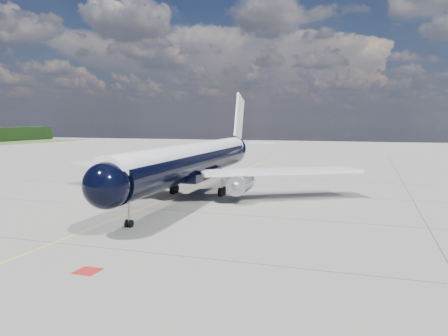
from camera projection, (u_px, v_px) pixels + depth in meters
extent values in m
plane|color=gray|center=(205.00, 185.00, 69.04)|extent=(320.00, 320.00, 0.00)
cube|color=yellow|center=(193.00, 189.00, 64.32)|extent=(0.16, 160.00, 0.01)
cube|color=maroon|center=(88.00, 271.00, 29.16)|extent=(1.60, 1.60, 0.01)
cylinder|color=black|center=(193.00, 163.00, 57.65)|extent=(5.67, 41.05, 4.09)
sphere|color=black|center=(106.00, 186.00, 37.07)|extent=(4.25, 4.25, 4.09)
cone|color=black|center=(240.00, 147.00, 81.76)|extent=(4.38, 7.69, 4.09)
cylinder|color=white|center=(193.00, 155.00, 57.54)|extent=(4.85, 43.17, 3.19)
cube|color=black|center=(105.00, 179.00, 36.80)|extent=(2.63, 1.39, 0.59)
cube|color=white|center=(123.00, 166.00, 62.40)|extent=(20.96, 13.84, 0.34)
cube|color=white|center=(280.00, 171.00, 56.18)|extent=(20.58, 15.06, 0.34)
cube|color=black|center=(194.00, 174.00, 57.81)|extent=(4.94, 10.94, 1.08)
cylinder|color=#AEAEB5|center=(138.00, 179.00, 57.75)|extent=(2.60, 5.04, 2.41)
cylinder|color=#AEAEB5|center=(241.00, 184.00, 53.90)|extent=(2.60, 5.04, 2.41)
sphere|color=gray|center=(130.00, 182.00, 55.59)|extent=(1.23, 1.23, 1.18)
sphere|color=gray|center=(236.00, 186.00, 51.74)|extent=(1.23, 1.23, 1.18)
cube|color=white|center=(139.00, 173.00, 57.87)|extent=(0.37, 3.45, 1.18)
cube|color=white|center=(241.00, 177.00, 54.02)|extent=(0.37, 3.45, 1.18)
cube|color=white|center=(239.00, 118.00, 80.66)|extent=(0.61, 6.84, 9.18)
cube|color=white|center=(240.00, 142.00, 81.67)|extent=(14.12, 3.98, 0.24)
cylinder|color=gray|center=(129.00, 213.00, 41.01)|extent=(0.20, 0.20, 2.26)
cylinder|color=black|center=(127.00, 223.00, 41.17)|extent=(0.22, 0.76, 0.75)
cylinder|color=black|center=(131.00, 224.00, 41.05)|extent=(0.22, 0.76, 0.75)
cylinder|color=gray|center=(174.00, 183.00, 60.46)|extent=(0.29, 0.29, 2.05)
cylinder|color=gray|center=(222.00, 185.00, 58.57)|extent=(0.29, 0.29, 2.05)
cylinder|color=black|center=(173.00, 190.00, 59.99)|extent=(0.53, 1.20, 1.18)
cylinder|color=black|center=(176.00, 189.00, 61.12)|extent=(0.53, 1.20, 1.18)
cylinder|color=black|center=(221.00, 192.00, 58.09)|extent=(0.53, 1.20, 1.18)
cylinder|color=black|center=(223.00, 191.00, 59.23)|extent=(0.53, 1.20, 1.18)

